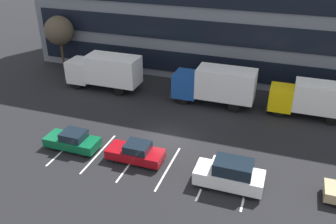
% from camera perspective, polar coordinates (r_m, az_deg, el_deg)
% --- Properties ---
extents(ground_plane, '(120.00, 120.00, 0.00)m').
position_cam_1_polar(ground_plane, '(29.31, -0.16, -4.23)').
color(ground_plane, black).
extents(lot_markings, '(14.14, 5.40, 0.01)m').
position_cam_1_polar(lot_markings, '(26.44, -2.86, -8.24)').
color(lot_markings, silver).
rests_on(lot_markings, ground_plane).
extents(box_truck_blue, '(7.84, 2.60, 3.63)m').
position_cam_1_polar(box_truck_blue, '(34.31, 7.50, 4.39)').
color(box_truck_blue, '#194799').
rests_on(box_truck_blue, ground_plane).
extents(box_truck_yellow, '(7.06, 2.34, 3.27)m').
position_cam_1_polar(box_truck_yellow, '(34.18, 21.79, 2.06)').
color(box_truck_yellow, yellow).
rests_on(box_truck_yellow, ground_plane).
extents(box_truck_white, '(7.89, 2.61, 3.66)m').
position_cam_1_polar(box_truck_white, '(37.92, -10.00, 6.54)').
color(box_truck_white, white).
rests_on(box_truck_white, ground_plane).
extents(sedan_maroon, '(4.17, 1.75, 1.49)m').
position_cam_1_polar(sedan_maroon, '(26.49, -5.13, -6.40)').
color(sedan_maroon, maroon).
rests_on(sedan_maroon, ground_plane).
extents(suv_white, '(4.50, 1.91, 2.04)m').
position_cam_1_polar(suv_white, '(24.18, 9.82, -9.72)').
color(suv_white, white).
rests_on(suv_white, ground_plane).
extents(sedan_forest, '(4.20, 1.76, 1.50)m').
position_cam_1_polar(sedan_forest, '(28.69, -14.86, -4.38)').
color(sedan_forest, '#0C5933').
rests_on(sedan_forest, ground_plane).
extents(bare_tree, '(3.33, 3.33, 6.24)m').
position_cam_1_polar(bare_tree, '(44.10, -16.85, 12.22)').
color(bare_tree, '#473323').
rests_on(bare_tree, ground_plane).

